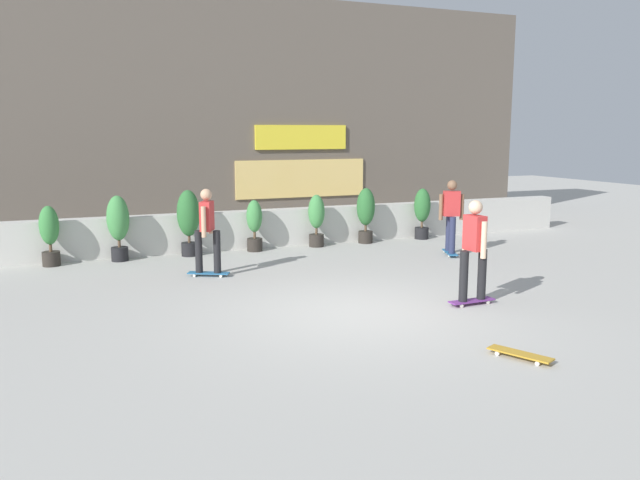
# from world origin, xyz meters

# --- Properties ---
(ground_plane) EXTENTS (48.00, 48.00, 0.00)m
(ground_plane) POSITION_xyz_m (0.00, 0.00, 0.00)
(ground_plane) COLOR #B2AFA8
(planter_wall) EXTENTS (18.00, 0.40, 0.90)m
(planter_wall) POSITION_xyz_m (0.00, 6.00, 0.45)
(planter_wall) COLOR beige
(planter_wall) RESTS_ON ground
(building_backdrop) EXTENTS (20.00, 2.08, 6.50)m
(building_backdrop) POSITION_xyz_m (0.00, 10.00, 3.25)
(building_backdrop) COLOR #60564C
(building_backdrop) RESTS_ON ground
(potted_plant_0) EXTENTS (0.40, 0.40, 1.26)m
(potted_plant_0) POSITION_xyz_m (-4.39, 5.55, 0.69)
(potted_plant_0) COLOR #2D2823
(potted_plant_0) RESTS_ON ground
(potted_plant_1) EXTENTS (0.47, 0.47, 1.42)m
(potted_plant_1) POSITION_xyz_m (-3.02, 5.55, 0.81)
(potted_plant_1) COLOR black
(potted_plant_1) RESTS_ON ground
(potted_plant_2) EXTENTS (0.51, 0.51, 1.49)m
(potted_plant_2) POSITION_xyz_m (-1.51, 5.55, 0.86)
(potted_plant_2) COLOR black
(potted_plant_2) RESTS_ON ground
(potted_plant_3) EXTENTS (0.37, 0.37, 1.20)m
(potted_plant_3) POSITION_xyz_m (0.01, 5.55, 0.64)
(potted_plant_3) COLOR #2D2823
(potted_plant_3) RESTS_ON ground
(potted_plant_4) EXTENTS (0.40, 0.40, 1.26)m
(potted_plant_4) POSITION_xyz_m (1.57, 5.55, 0.69)
(potted_plant_4) COLOR #2D2823
(potted_plant_4) RESTS_ON ground
(potted_plant_5) EXTENTS (0.46, 0.46, 1.38)m
(potted_plant_5) POSITION_xyz_m (2.90, 5.55, 0.79)
(potted_plant_5) COLOR #2D2823
(potted_plant_5) RESTS_ON ground
(potted_plant_6) EXTENTS (0.42, 0.42, 1.32)m
(potted_plant_6) POSITION_xyz_m (4.53, 5.55, 0.73)
(potted_plant_6) COLOR black
(potted_plant_6) RESTS_ON ground
(skater_foreground) EXTENTS (0.81, 0.56, 1.70)m
(skater_foreground) POSITION_xyz_m (1.91, -0.31, 0.94)
(skater_foreground) COLOR #72338C
(skater_foreground) RESTS_ON ground
(skater_by_wall_right) EXTENTS (0.53, 0.82, 1.70)m
(skater_by_wall_right) POSITION_xyz_m (3.96, 3.38, 0.94)
(skater_by_wall_right) COLOR #266699
(skater_by_wall_right) RESTS_ON ground
(skater_far_right) EXTENTS (0.80, 0.55, 1.70)m
(skater_far_right) POSITION_xyz_m (-1.58, 3.34, 0.94)
(skater_far_right) COLOR #266699
(skater_far_right) RESTS_ON ground
(skateboard_near_camera) EXTENTS (0.52, 0.81, 0.08)m
(skateboard_near_camera) POSITION_xyz_m (0.97, -2.61, 0.06)
(skateboard_near_camera) COLOR #BF8C26
(skateboard_near_camera) RESTS_ON ground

